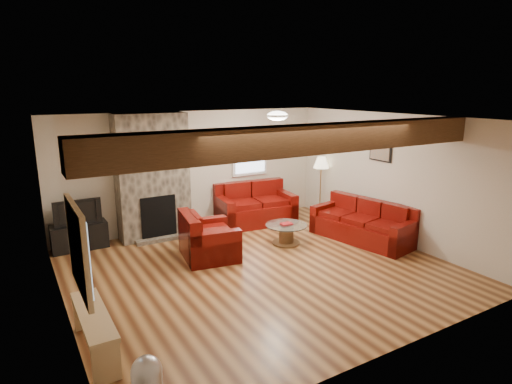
{
  "coord_description": "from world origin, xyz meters",
  "views": [
    {
      "loc": [
        -3.46,
        -5.71,
        2.96
      ],
      "look_at": [
        0.15,
        0.4,
        1.23
      ],
      "focal_mm": 30.0,
      "sensor_mm": 36.0,
      "label": 1
    }
  ],
  "objects_px": {
    "armchair_red": "(209,235)",
    "floor_lamp": "(321,166)",
    "loveseat": "(255,204)",
    "coffee_table": "(286,234)",
    "tv_cabinet": "(80,236)",
    "sofa_three": "(362,221)",
    "television": "(77,211)"
  },
  "relations": [
    {
      "from": "loveseat",
      "to": "tv_cabinet",
      "type": "height_order",
      "value": "loveseat"
    },
    {
      "from": "armchair_red",
      "to": "television",
      "type": "distance_m",
      "value": 2.53
    },
    {
      "from": "loveseat",
      "to": "television",
      "type": "height_order",
      "value": "television"
    },
    {
      "from": "armchair_red",
      "to": "floor_lamp",
      "type": "bearing_deg",
      "value": -64.24
    },
    {
      "from": "armchair_red",
      "to": "tv_cabinet",
      "type": "bearing_deg",
      "value": 59.57
    },
    {
      "from": "sofa_three",
      "to": "armchair_red",
      "type": "height_order",
      "value": "armchair_red"
    },
    {
      "from": "sofa_three",
      "to": "floor_lamp",
      "type": "xyz_separation_m",
      "value": [
        0.32,
        1.73,
        0.82
      ]
    },
    {
      "from": "loveseat",
      "to": "armchair_red",
      "type": "relative_size",
      "value": 1.64
    },
    {
      "from": "loveseat",
      "to": "armchair_red",
      "type": "bearing_deg",
      "value": -136.39
    },
    {
      "from": "sofa_three",
      "to": "floor_lamp",
      "type": "height_order",
      "value": "floor_lamp"
    },
    {
      "from": "sofa_three",
      "to": "loveseat",
      "type": "height_order",
      "value": "loveseat"
    },
    {
      "from": "armchair_red",
      "to": "coffee_table",
      "type": "relative_size",
      "value": 1.27
    },
    {
      "from": "floor_lamp",
      "to": "coffee_table",
      "type": "bearing_deg",
      "value": -146.82
    },
    {
      "from": "coffee_table",
      "to": "tv_cabinet",
      "type": "relative_size",
      "value": 0.81
    },
    {
      "from": "loveseat",
      "to": "armchair_red",
      "type": "xyz_separation_m",
      "value": [
        -1.72,
        -1.3,
        -0.03
      ]
    },
    {
      "from": "coffee_table",
      "to": "television",
      "type": "relative_size",
      "value": 0.96
    },
    {
      "from": "floor_lamp",
      "to": "loveseat",
      "type": "bearing_deg",
      "value": 168.82
    },
    {
      "from": "sofa_three",
      "to": "television",
      "type": "distance_m",
      "value": 5.47
    },
    {
      "from": "sofa_three",
      "to": "coffee_table",
      "type": "relative_size",
      "value": 2.52
    },
    {
      "from": "coffee_table",
      "to": "television",
      "type": "bearing_deg",
      "value": 153.39
    },
    {
      "from": "sofa_three",
      "to": "tv_cabinet",
      "type": "height_order",
      "value": "sofa_three"
    },
    {
      "from": "coffee_table",
      "to": "tv_cabinet",
      "type": "height_order",
      "value": "tv_cabinet"
    },
    {
      "from": "tv_cabinet",
      "to": "floor_lamp",
      "type": "bearing_deg",
      "value": -6.67
    },
    {
      "from": "sofa_three",
      "to": "television",
      "type": "xyz_separation_m",
      "value": [
        -4.93,
        2.34,
        0.35
      ]
    },
    {
      "from": "television",
      "to": "floor_lamp",
      "type": "bearing_deg",
      "value": -6.67
    },
    {
      "from": "sofa_three",
      "to": "television",
      "type": "height_order",
      "value": "television"
    },
    {
      "from": "sofa_three",
      "to": "armchair_red",
      "type": "relative_size",
      "value": 1.98
    },
    {
      "from": "loveseat",
      "to": "television",
      "type": "xyz_separation_m",
      "value": [
        -3.66,
        0.3,
        0.29
      ]
    },
    {
      "from": "television",
      "to": "floor_lamp",
      "type": "relative_size",
      "value": 0.59
    },
    {
      "from": "sofa_three",
      "to": "tv_cabinet",
      "type": "xyz_separation_m",
      "value": [
        -4.93,
        2.34,
        -0.14
      ]
    },
    {
      "from": "coffee_table",
      "to": "floor_lamp",
      "type": "xyz_separation_m",
      "value": [
        1.75,
        1.14,
        1.01
      ]
    },
    {
      "from": "television",
      "to": "tv_cabinet",
      "type": "bearing_deg",
      "value": 0.0
    }
  ]
}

